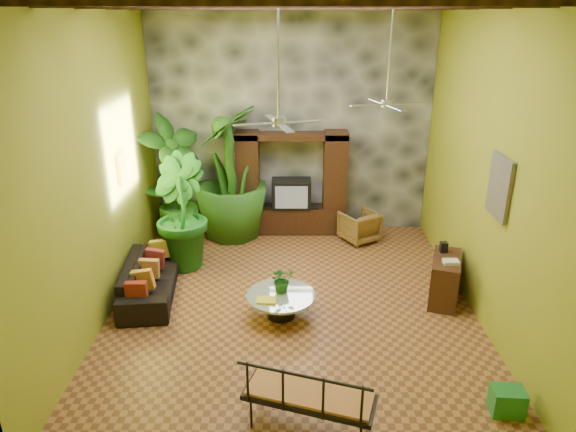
{
  "coord_description": "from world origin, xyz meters",
  "views": [
    {
      "loc": [
        -0.07,
        -7.57,
        4.61
      ],
      "look_at": [
        -0.07,
        0.2,
        1.54
      ],
      "focal_mm": 32.0,
      "sensor_mm": 36.0,
      "label": 1
    }
  ],
  "objects_px": {
    "iron_bench": "(310,396)",
    "wicker_armchair": "(359,226)",
    "coffee_table": "(281,302)",
    "side_console": "(445,279)",
    "tall_plant_a": "(175,181)",
    "ceiling_fan_front": "(279,107)",
    "ceiling_fan_back": "(388,91)",
    "green_bin": "(507,401)",
    "tall_plant_c": "(231,173)",
    "sofa": "(150,278)",
    "tall_plant_b": "(179,212)",
    "entertainment_center": "(291,191)"
  },
  "relations": [
    {
      "from": "iron_bench",
      "to": "wicker_armchair",
      "type": "bearing_deg",
      "value": 94.5
    },
    {
      "from": "wicker_armchair",
      "to": "coffee_table",
      "type": "bearing_deg",
      "value": 30.31
    },
    {
      "from": "coffee_table",
      "to": "side_console",
      "type": "bearing_deg",
      "value": 10.39
    },
    {
      "from": "iron_bench",
      "to": "tall_plant_a",
      "type": "bearing_deg",
      "value": 132.98
    },
    {
      "from": "ceiling_fan_front",
      "to": "ceiling_fan_back",
      "type": "bearing_deg",
      "value": 41.63
    },
    {
      "from": "side_console",
      "to": "green_bin",
      "type": "distance_m",
      "value": 2.71
    },
    {
      "from": "tall_plant_c",
      "to": "coffee_table",
      "type": "relative_size",
      "value": 2.58
    },
    {
      "from": "sofa",
      "to": "green_bin",
      "type": "height_order",
      "value": "sofa"
    },
    {
      "from": "tall_plant_b",
      "to": "green_bin",
      "type": "bearing_deg",
      "value": -40.26
    },
    {
      "from": "sofa",
      "to": "tall_plant_b",
      "type": "relative_size",
      "value": 0.97
    },
    {
      "from": "tall_plant_c",
      "to": "green_bin",
      "type": "bearing_deg",
      "value": -54.28
    },
    {
      "from": "ceiling_fan_front",
      "to": "tall_plant_c",
      "type": "xyz_separation_m",
      "value": [
        -1.1,
        3.32,
        -1.96
      ]
    },
    {
      "from": "tall_plant_c",
      "to": "coffee_table",
      "type": "distance_m",
      "value": 3.65
    },
    {
      "from": "ceiling_fan_front",
      "to": "green_bin",
      "type": "relative_size",
      "value": 4.75
    },
    {
      "from": "sofa",
      "to": "side_console",
      "type": "distance_m",
      "value": 5.08
    },
    {
      "from": "ceiling_fan_back",
      "to": "iron_bench",
      "type": "xyz_separation_m",
      "value": [
        -1.42,
        -4.08,
        -2.86
      ]
    },
    {
      "from": "side_console",
      "to": "ceiling_fan_back",
      "type": "bearing_deg",
      "value": 151.94
    },
    {
      "from": "iron_bench",
      "to": "side_console",
      "type": "distance_m",
      "value": 3.89
    },
    {
      "from": "ceiling_fan_front",
      "to": "side_console",
      "type": "xyz_separation_m",
      "value": [
        2.8,
        0.56,
        -3.01
      ]
    },
    {
      "from": "sofa",
      "to": "coffee_table",
      "type": "xyz_separation_m",
      "value": [
        2.29,
        -0.7,
        -0.05
      ]
    },
    {
      "from": "ceiling_fan_back",
      "to": "tall_plant_c",
      "type": "bearing_deg",
      "value": 149.31
    },
    {
      "from": "side_console",
      "to": "iron_bench",
      "type": "bearing_deg",
      "value": -110.5
    },
    {
      "from": "tall_plant_c",
      "to": "side_console",
      "type": "relative_size",
      "value": 2.91
    },
    {
      "from": "entertainment_center",
      "to": "green_bin",
      "type": "xyz_separation_m",
      "value": [
        2.63,
        -5.68,
        -0.79
      ]
    },
    {
      "from": "wicker_armchair",
      "to": "tall_plant_b",
      "type": "height_order",
      "value": "tall_plant_b"
    },
    {
      "from": "ceiling_fan_back",
      "to": "tall_plant_a",
      "type": "distance_m",
      "value": 4.74
    },
    {
      "from": "ceiling_fan_front",
      "to": "tall_plant_c",
      "type": "distance_m",
      "value": 4.01
    },
    {
      "from": "tall_plant_c",
      "to": "iron_bench",
      "type": "height_order",
      "value": "tall_plant_c"
    },
    {
      "from": "entertainment_center",
      "to": "tall_plant_b",
      "type": "relative_size",
      "value": 1.09
    },
    {
      "from": "ceiling_fan_back",
      "to": "green_bin",
      "type": "distance_m",
      "value": 5.05
    },
    {
      "from": "coffee_table",
      "to": "side_console",
      "type": "relative_size",
      "value": 1.13
    },
    {
      "from": "tall_plant_a",
      "to": "green_bin",
      "type": "height_order",
      "value": "tall_plant_a"
    },
    {
      "from": "coffee_table",
      "to": "ceiling_fan_front",
      "type": "bearing_deg",
      "value": -106.43
    },
    {
      "from": "wicker_armchair",
      "to": "tall_plant_c",
      "type": "distance_m",
      "value": 3.0
    },
    {
      "from": "coffee_table",
      "to": "iron_bench",
      "type": "relative_size",
      "value": 0.69
    },
    {
      "from": "ceiling_fan_front",
      "to": "ceiling_fan_back",
      "type": "relative_size",
      "value": 1.0
    },
    {
      "from": "sofa",
      "to": "tall_plant_a",
      "type": "distance_m",
      "value": 2.52
    },
    {
      "from": "tall_plant_b",
      "to": "coffee_table",
      "type": "height_order",
      "value": "tall_plant_b"
    },
    {
      "from": "tall_plant_b",
      "to": "wicker_armchair",
      "type": "bearing_deg",
      "value": 17.66
    },
    {
      "from": "wicker_armchair",
      "to": "iron_bench",
      "type": "xyz_separation_m",
      "value": [
        -1.3,
        -5.53,
        0.21
      ]
    },
    {
      "from": "tall_plant_a",
      "to": "tall_plant_b",
      "type": "relative_size",
      "value": 1.24
    },
    {
      "from": "tall_plant_a",
      "to": "tall_plant_c",
      "type": "distance_m",
      "value": 1.17
    },
    {
      "from": "green_bin",
      "to": "tall_plant_c",
      "type": "bearing_deg",
      "value": 125.72
    },
    {
      "from": "ceiling_fan_back",
      "to": "iron_bench",
      "type": "height_order",
      "value": "ceiling_fan_back"
    },
    {
      "from": "entertainment_center",
      "to": "tall_plant_c",
      "type": "height_order",
      "value": "tall_plant_c"
    },
    {
      "from": "ceiling_fan_front",
      "to": "side_console",
      "type": "height_order",
      "value": "ceiling_fan_front"
    },
    {
      "from": "sofa",
      "to": "green_bin",
      "type": "xyz_separation_m",
      "value": [
        5.11,
        -2.89,
        -0.14
      ]
    },
    {
      "from": "wicker_armchair",
      "to": "tall_plant_b",
      "type": "xyz_separation_m",
      "value": [
        -3.62,
        -1.15,
        0.77
      ]
    },
    {
      "from": "wicker_armchair",
      "to": "sofa",
      "type": "bearing_deg",
      "value": -0.54
    },
    {
      "from": "entertainment_center",
      "to": "sofa",
      "type": "relative_size",
      "value": 1.13
    }
  ]
}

